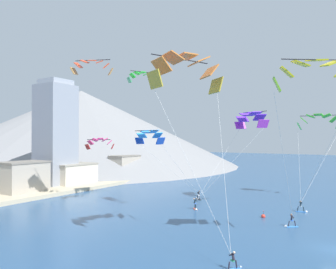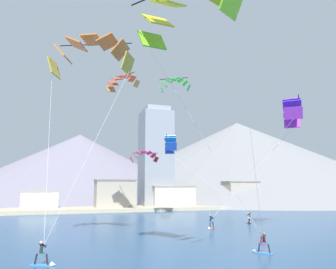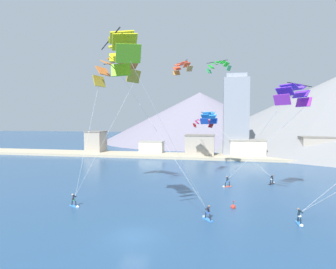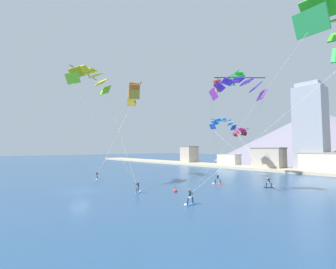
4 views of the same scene
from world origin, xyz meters
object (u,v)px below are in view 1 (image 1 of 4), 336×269
kitesurfer_near_lead (235,264)px  kitesurfer_far_left (302,209)px  parafoil_kite_near_trail (251,118)px  parafoil_kite_far_right (316,72)px  kitesurfer_near_trail (195,206)px  parafoil_kite_distant_low_drift (100,142)px  parafoil_kite_near_lead (186,69)px  parafoil_kite_distant_high_outer (92,65)px  kitesurfer_far_right (290,223)px  parafoil_kite_distant_mid_solo (142,76)px  race_marker_buoy (263,216)px  parafoil_kite_far_left (318,120)px  kitesurfer_mid_center (198,197)px  parafoil_kite_mid_center (150,135)px

kitesurfer_near_lead → kitesurfer_far_left: kitesurfer_far_left is taller
parafoil_kite_near_trail → parafoil_kite_far_right: size_ratio=0.80×
kitesurfer_near_trail → parafoil_kite_distant_low_drift: (-4.56, 15.25, 9.57)m
parafoil_kite_distant_low_drift → parafoil_kite_far_right: bearing=-99.8°
parafoil_kite_near_lead → parafoil_kite_distant_high_outer: 21.13m
kitesurfer_far_left → parafoil_kite_near_lead: parafoil_kite_near_lead is taller
kitesurfer_far_left → parafoil_kite_far_right: 24.26m
kitesurfer_far_right → parafoil_kite_near_lead: bearing=151.0°
parafoil_kite_near_lead → parafoil_kite_near_trail: (23.44, 1.04, -3.69)m
kitesurfer_far_right → parafoil_kite_distant_high_outer: bearing=103.3°
kitesurfer_near_trail → parafoil_kite_far_right: (-10.35, -18.23, 16.58)m
parafoil_kite_distant_low_drift → parafoil_kite_near_trail: bearing=-59.4°
kitesurfer_near_lead → parafoil_kite_distant_mid_solo: 34.63m
parafoil_kite_far_right → kitesurfer_far_right: bearing=27.2°
kitesurfer_near_trail → kitesurfer_far_right: (-2.50, -14.20, -0.10)m
parafoil_kite_far_right → parafoil_kite_distant_low_drift: bearing=80.2°
race_marker_buoy → parafoil_kite_distant_low_drift: bearing=101.3°
parafoil_kite_far_left → parafoil_kite_distant_mid_solo: bearing=132.5°
parafoil_kite_near_trail → parafoil_kite_distant_high_outer: bearing=132.1°
kitesurfer_mid_center → parafoil_kite_distant_low_drift: (-12.15, 11.82, 9.65)m
kitesurfer_near_lead → parafoil_kite_near_trail: bearing=15.3°
parafoil_kite_far_right → parafoil_kite_distant_high_outer: parafoil_kite_distant_high_outer is taller
parafoil_kite_far_left → parafoil_kite_far_right: bearing=-173.0°
kitesurfer_far_left → parafoil_kite_far_left: parafoil_kite_far_left is taller
kitesurfer_mid_center → kitesurfer_far_right: (-10.10, -17.63, -0.01)m
kitesurfer_near_trail → parafoil_kite_distant_high_outer: 26.22m
kitesurfer_far_left → parafoil_kite_distant_low_drift: bearing=111.3°
kitesurfer_near_lead → kitesurfer_mid_center: bearing=32.5°
parafoil_kite_mid_center → parafoil_kite_far_right: bearing=-106.7°
kitesurfer_near_trail → parafoil_kite_far_right: size_ratio=0.10×
kitesurfer_far_right → parafoil_kite_far_left: (22.60, -0.28, 13.62)m
parafoil_kite_near_trail → parafoil_kite_distant_low_drift: bearing=120.6°
parafoil_kite_near_trail → parafoil_kite_mid_center: size_ratio=1.16×
parafoil_kite_mid_center → parafoil_kite_far_right: (-7.39, -24.61, 5.90)m
kitesurfer_near_trail → parafoil_kite_mid_center: size_ratio=0.15×
parafoil_kite_distant_high_outer → parafoil_kite_near_lead: bearing=-108.5°
parafoil_kite_mid_center → parafoil_kite_distant_mid_solo: size_ratio=2.45×
kitesurfer_far_left → parafoil_kite_near_lead: (-22.28, 6.98, 17.22)m
kitesurfer_mid_center → parafoil_kite_distant_mid_solo: 23.01m
kitesurfer_far_right → race_marker_buoy: size_ratio=1.60×
parafoil_kite_near_lead → kitesurfer_near_lead: bearing=-115.9°
kitesurfer_near_lead → parafoil_kite_far_left: 40.90m
parafoil_kite_mid_center → kitesurfer_near_lead: bearing=-128.4°
parafoil_kite_mid_center → kitesurfer_mid_center: bearing=-15.6°
parafoil_kite_distant_high_outer → parafoil_kite_distant_low_drift: (4.32, 2.56, -11.58)m
kitesurfer_mid_center → parafoil_kite_near_lead: parafoil_kite_near_lead is taller
kitesurfer_near_lead → parafoil_kite_mid_center: size_ratio=0.15×
parafoil_kite_near_lead → parafoil_kite_near_trail: size_ratio=1.30×
kitesurfer_near_trail → parafoil_kite_distant_high_outer: bearing=125.0°
parafoil_kite_far_left → race_marker_buoy: parafoil_kite_far_left is taller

